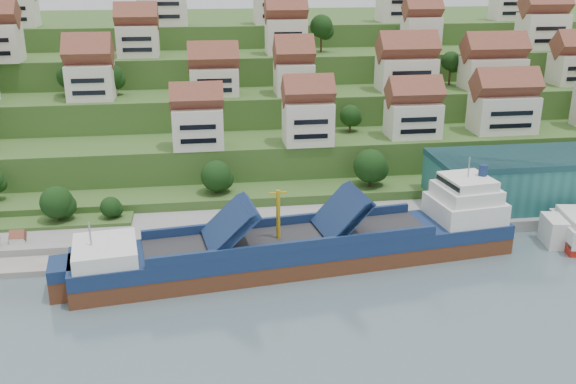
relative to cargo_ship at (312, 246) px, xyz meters
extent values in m
plane|color=slate|center=(4.88, -0.65, -3.10)|extent=(300.00, 300.00, 0.00)
cube|color=gray|center=(24.88, 14.35, -2.00)|extent=(180.00, 14.00, 2.20)
cube|color=#2D4C1E|center=(4.88, 85.35, -1.10)|extent=(260.00, 128.00, 4.00)
cube|color=#2D4C1E|center=(4.88, 90.35, 2.40)|extent=(260.00, 118.00, 11.00)
cube|color=#2D4C1E|center=(4.88, 98.35, 5.90)|extent=(260.00, 102.00, 18.00)
cube|color=#2D4C1E|center=(4.88, 106.35, 9.40)|extent=(260.00, 86.00, 25.00)
cube|color=#2D4C1E|center=(4.88, 115.35, 12.40)|extent=(260.00, 68.00, 31.00)
cube|color=silver|center=(-17.82, 34.78, 12.07)|extent=(10.24, 7.03, 8.35)
cube|color=silver|center=(5.12, 34.79, 12.36)|extent=(10.07, 7.62, 8.93)
cube|color=silver|center=(28.91, 37.29, 11.66)|extent=(11.22, 7.73, 7.53)
cube|color=silver|center=(50.31, 38.49, 12.02)|extent=(13.88, 8.26, 8.25)
cube|color=silver|center=(-41.20, 54.02, 18.82)|extent=(10.06, 8.98, 7.85)
cube|color=silver|center=(-13.63, 54.77, 18.07)|extent=(11.10, 7.90, 6.34)
cube|color=silver|center=(4.88, 53.20, 18.50)|extent=(8.67, 8.56, 7.20)
cube|color=silver|center=(32.41, 54.31, 18.75)|extent=(13.47, 8.36, 7.70)
cube|color=silver|center=(53.85, 53.29, 18.62)|extent=(14.53, 8.18, 7.45)
cube|color=silver|center=(75.74, 55.63, 18.64)|extent=(9.06, 8.04, 7.50)
cube|color=silver|center=(-31.57, 70.67, 25.70)|extent=(10.02, 7.30, 7.60)
cube|color=silver|center=(5.38, 70.14, 26.28)|extent=(10.03, 7.79, 8.76)
cube|color=silver|center=(40.61, 68.87, 26.36)|extent=(9.04, 7.14, 8.93)
cube|color=silver|center=(75.22, 70.80, 26.54)|extent=(11.85, 8.47, 9.29)
cube|color=silver|center=(-64.58, 88.45, 31.92)|extent=(11.66, 8.03, 8.04)
cube|color=silver|center=(-25.80, 86.30, 32.65)|extent=(12.96, 7.51, 9.52)
cube|color=silver|center=(5.20, 87.53, 32.20)|extent=(12.27, 8.15, 8.60)
cube|color=silver|center=(42.22, 89.12, 32.52)|extent=(14.50, 8.73, 9.24)
cube|color=silver|center=(74.12, 89.98, 31.81)|extent=(8.96, 7.05, 7.82)
ellipsoid|color=#163812|center=(16.41, 25.46, 5.27)|extent=(6.88, 6.88, 6.88)
ellipsoid|color=#163812|center=(-14.70, 25.63, 4.53)|extent=(6.11, 6.11, 6.11)
ellipsoid|color=#163812|center=(58.41, 42.45, 11.94)|extent=(4.40, 4.40, 4.40)
ellipsoid|color=#163812|center=(16.20, 43.00, 11.66)|extent=(4.80, 4.80, 4.80)
ellipsoid|color=#163812|center=(45.39, 59.17, 20.90)|extent=(4.76, 4.76, 4.76)
ellipsoid|color=#163812|center=(-46.70, 58.73, 19.30)|extent=(5.78, 5.78, 5.78)
ellipsoid|color=#163812|center=(-37.26, 57.32, 19.28)|extent=(5.77, 5.77, 5.77)
ellipsoid|color=#163812|center=(14.97, 72.56, 28.49)|extent=(5.90, 5.90, 5.90)
ellipsoid|color=#163812|center=(38.56, 75.28, 26.10)|extent=(5.29, 5.29, 5.29)
ellipsoid|color=#163812|center=(44.27, 73.31, 26.07)|extent=(4.66, 4.66, 4.66)
ellipsoid|color=#163812|center=(-43.79, 18.35, 3.23)|extent=(5.94, 5.94, 5.94)
ellipsoid|color=#163812|center=(-34.37, 18.35, 1.81)|extent=(3.85, 3.85, 3.85)
cylinder|color=gray|center=(22.88, 9.35, 3.10)|extent=(0.16, 0.16, 8.00)
cube|color=maroon|center=(23.48, 9.35, 6.70)|extent=(1.20, 0.05, 0.80)
cube|color=white|center=(-49.12, 10.85, -1.00)|extent=(2.40, 2.20, 2.20)
cube|color=#562E1A|center=(-2.02, -0.26, -2.10)|extent=(73.44, 20.29, 4.65)
cube|color=navy|center=(-2.02, -0.26, 0.90)|extent=(73.45, 20.40, 2.42)
cube|color=white|center=(-32.49, -4.16, 3.23)|extent=(10.58, 11.71, 2.42)
cube|color=#262628|center=(-3.87, -0.49, 2.11)|extent=(47.37, 15.32, 0.28)
cube|color=navy|center=(-14.03, -1.79, 5.27)|extent=(8.22, 11.08, 6.44)
cube|color=navy|center=(4.44, 0.57, 5.27)|extent=(7.87, 11.03, 6.80)
cylinder|color=gold|center=(-5.71, -0.73, 6.21)|extent=(0.73, 0.73, 8.38)
cube|color=white|center=(27.53, 3.52, 3.88)|extent=(12.43, 11.94, 3.72)
cube|color=white|center=(27.53, 3.52, 6.86)|extent=(10.44, 10.60, 2.33)
cube|color=white|center=(27.53, 3.52, 8.81)|extent=(8.45, 9.25, 1.68)
cylinder|color=navy|center=(30.30, 3.87, 10.58)|extent=(1.67, 1.67, 2.05)
camera|label=1|loc=(-17.48, -94.90, 44.37)|focal=40.00mm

